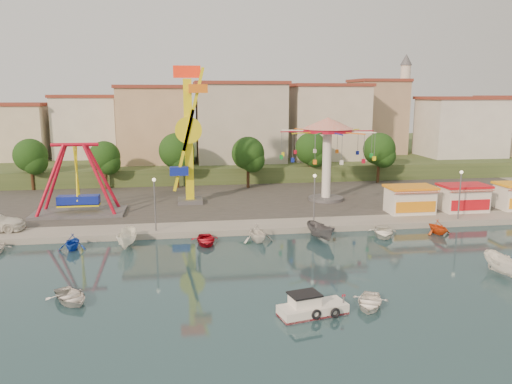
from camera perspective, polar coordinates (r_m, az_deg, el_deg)
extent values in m
plane|color=#16313C|center=(38.37, -0.07, -10.02)|extent=(200.00, 200.00, 0.00)
cube|color=#9E998E|center=(98.47, -5.34, 3.22)|extent=(200.00, 100.00, 0.60)
cube|color=#4C4944|center=(66.93, -3.82, -0.27)|extent=(90.00, 28.00, 0.01)
cube|color=#384C26|center=(103.27, -5.51, 4.26)|extent=(200.00, 60.00, 3.00)
cube|color=#59595E|center=(59.39, -19.52, -2.24)|extent=(10.00, 5.00, 0.30)
cube|color=#12219E|center=(59.08, -19.61, -0.87)|extent=(4.50, 1.40, 1.00)
cylinder|color=#B70E26|center=(58.17, -20.01, 5.12)|extent=(5.00, 0.40, 0.40)
cube|color=#59595E|center=(62.23, -7.53, -0.99)|extent=(3.00, 3.00, 0.50)
cube|color=yellow|center=(61.12, -7.70, 5.67)|extent=(1.00, 1.00, 15.00)
cube|color=red|center=(60.90, -7.91, 13.46)|extent=(3.20, 0.50, 1.40)
cylinder|color=yellow|center=(60.20, -7.73, 7.02)|extent=(3.20, 0.50, 3.20)
cube|color=yellow|center=(59.89, -7.18, 9.33)|extent=(2.82, 0.35, 9.77)
cube|color=orange|center=(59.88, -6.64, 11.66)|extent=(2.20, 1.20, 1.00)
cylinder|color=#59595E|center=(63.82, 7.97, -0.74)|extent=(4.40, 4.40, 0.40)
cylinder|color=white|center=(63.08, 8.08, 3.08)|extent=(1.10, 1.10, 9.00)
cylinder|color=#B70E26|center=(62.63, 8.19, 6.98)|extent=(6.00, 6.00, 0.50)
cone|color=red|center=(62.57, 8.21, 7.80)|extent=(6.40, 6.40, 1.40)
cube|color=white|center=(58.94, 17.16, -0.94)|extent=(5.00, 3.00, 2.80)
cube|color=orange|center=(58.64, 17.25, 0.54)|extent=(5.40, 3.40, 0.25)
cube|color=red|center=(57.21, 17.96, -0.12)|extent=(5.00, 0.77, 0.43)
cube|color=white|center=(62.01, 22.60, -0.72)|extent=(5.00, 3.00, 2.80)
cube|color=red|center=(61.73, 22.71, 0.68)|extent=(5.40, 3.40, 0.25)
cube|color=red|center=(60.37, 23.51, 0.06)|extent=(5.00, 0.77, 0.43)
cylinder|color=#59595E|center=(49.66, -11.47, -1.57)|extent=(0.14, 0.14, 5.00)
cylinder|color=#59595E|center=(51.31, 6.67, -1.01)|extent=(0.14, 0.14, 5.00)
cylinder|color=#59595E|center=(57.54, 22.24, -0.45)|extent=(0.14, 0.14, 5.00)
cylinder|color=#382314|center=(76.17, -24.19, 1.54)|extent=(0.44, 0.44, 3.60)
sphere|color=black|center=(75.76, -24.38, 3.84)|extent=(4.60, 4.60, 4.60)
cylinder|color=#382314|center=(73.36, -16.80, 1.63)|extent=(0.44, 0.44, 3.40)
sphere|color=black|center=(72.96, -16.93, 3.89)|extent=(4.35, 4.35, 4.35)
cylinder|color=#382314|center=(72.10, -8.98, 2.02)|extent=(0.44, 0.44, 3.92)
sphere|color=black|center=(71.65, -9.06, 4.69)|extent=(5.02, 5.02, 5.02)
cylinder|color=#382314|center=(71.29, -0.92, 1.95)|extent=(0.44, 0.44, 3.66)
sphere|color=black|center=(70.85, -0.92, 4.46)|extent=(4.68, 4.68, 4.68)
cylinder|color=#382314|center=(76.09, 6.28, 2.53)|extent=(0.44, 0.44, 3.80)
sphere|color=black|center=(75.67, 6.33, 4.97)|extent=(4.86, 4.86, 4.86)
cylinder|color=#382314|center=(77.55, 13.79, 2.42)|extent=(0.44, 0.44, 3.77)
sphere|color=black|center=(77.14, 13.90, 4.80)|extent=(4.83, 4.83, 4.83)
cube|color=silver|center=(88.50, -19.04, 6.34)|extent=(12.33, 9.01, 8.63)
cube|color=tan|center=(87.56, -10.47, 7.56)|extent=(11.95, 9.28, 11.23)
cube|color=beige|center=(85.12, -1.13, 6.96)|extent=(12.59, 10.50, 9.20)
cube|color=beige|center=(91.11, 7.08, 7.17)|extent=(10.75, 9.23, 9.24)
cube|color=tan|center=(93.75, 15.33, 7.58)|extent=(12.77, 10.96, 11.21)
cube|color=silver|center=(97.68, 22.12, 7.62)|extent=(8.23, 8.98, 12.36)
cube|color=beige|center=(108.31, 26.19, 6.62)|extent=(11.59, 10.93, 8.76)
cylinder|color=silver|center=(98.47, 16.51, 9.07)|extent=(1.80, 1.80, 16.00)
cylinder|color=#59595E|center=(98.46, 16.67, 11.97)|extent=(2.80, 2.80, 0.30)
cone|color=#59595E|center=(98.62, 16.80, 14.29)|extent=(2.20, 2.20, 2.00)
cube|color=white|center=(32.94, 6.49, -13.30)|extent=(4.67, 2.61, 0.79)
cube|color=#B70E26|center=(33.02, 6.48, -13.61)|extent=(4.67, 2.61, 0.14)
cube|color=white|center=(32.63, 5.56, -12.26)|extent=(2.01, 1.68, 0.79)
cube|color=black|center=(32.45, 5.57, -11.55)|extent=(2.22, 1.89, 0.11)
torus|color=black|center=(32.11, 6.91, -13.73)|extent=(0.69, 0.32, 0.67)
torus|color=black|center=(32.48, 9.05, -13.49)|extent=(0.69, 0.32, 0.67)
imported|color=silver|center=(36.67, -20.44, -11.16)|extent=(4.13, 4.44, 0.75)
imported|color=white|center=(34.52, 12.82, -12.19)|extent=(3.60, 4.05, 0.69)
imported|color=white|center=(43.38, 26.65, -7.53)|extent=(2.06, 4.52, 1.69)
imported|color=blue|center=(48.13, -20.25, -5.37)|extent=(2.50, 2.86, 1.47)
imported|color=white|center=(47.33, -14.51, -5.20)|extent=(1.89, 4.31, 1.62)
imported|color=#AD0D1D|center=(47.21, -5.79, -5.49)|extent=(2.69, 3.71, 0.76)
imported|color=white|center=(47.52, 0.17, -4.69)|extent=(3.59, 3.92, 1.74)
imported|color=#57565A|center=(48.83, 7.43, -4.45)|extent=(2.72, 4.39, 1.59)
imported|color=white|center=(51.00, 14.33, -4.48)|extent=(3.93, 4.66, 0.82)
imported|color=#E84E14|center=(53.39, 20.09, -3.76)|extent=(2.94, 3.24, 1.47)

